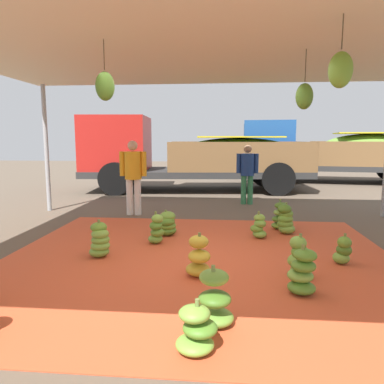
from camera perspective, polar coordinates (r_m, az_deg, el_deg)
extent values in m
plane|color=brown|center=(8.11, 2.62, -3.75)|extent=(40.00, 40.00, 0.00)
cube|color=#D1512D|center=(5.21, 1.07, -10.50)|extent=(5.54, 5.18, 0.01)
cylinder|color=#9EA0A5|center=(9.22, -21.70, 6.23)|extent=(0.10, 0.10, 2.91)
cube|color=beige|center=(5.10, 1.17, 22.53)|extent=(8.00, 7.00, 0.06)
cylinder|color=#4C422D|center=(4.26, 22.36, 22.07)|extent=(0.01, 0.01, 0.34)
ellipsoid|color=#60932D|center=(4.18, 22.08, 17.17)|extent=(0.24, 0.24, 0.36)
cylinder|color=#4C422D|center=(5.01, -13.52, 20.06)|extent=(0.01, 0.01, 0.37)
ellipsoid|color=#477523|center=(4.94, -13.37, 15.70)|extent=(0.24, 0.24, 0.36)
cylinder|color=#4C422D|center=(5.59, 17.25, 18.29)|extent=(0.01, 0.01, 0.44)
ellipsoid|color=#477523|center=(5.53, 17.06, 14.03)|extent=(0.24, 0.24, 0.36)
ellipsoid|color=#6B9E38|center=(3.51, 3.73, -18.86)|extent=(0.43, 0.43, 0.14)
ellipsoid|color=#477523|center=(3.41, 3.55, -16.24)|extent=(0.40, 0.40, 0.14)
ellipsoid|color=#6B9E38|center=(3.36, 3.44, -13.08)|extent=(0.36, 0.36, 0.14)
cylinder|color=olive|center=(3.31, 3.33, -12.28)|extent=(0.04, 0.04, 0.12)
ellipsoid|color=#75A83D|center=(4.74, 16.52, -11.65)|extent=(0.28, 0.28, 0.17)
ellipsoid|color=#75A83D|center=(4.72, 16.02, -10.24)|extent=(0.28, 0.28, 0.17)
ellipsoid|color=#60932D|center=(4.69, 16.47, -8.99)|extent=(0.31, 0.31, 0.17)
ellipsoid|color=#75A83D|center=(4.67, 16.16, -7.61)|extent=(0.28, 0.28, 0.17)
cylinder|color=olive|center=(4.64, 16.51, -6.95)|extent=(0.04, 0.04, 0.12)
ellipsoid|color=#75A83D|center=(6.38, 10.46, -6.42)|extent=(0.23, 0.23, 0.14)
ellipsoid|color=#60932D|center=(6.36, 10.03, -5.62)|extent=(0.28, 0.28, 0.14)
ellipsoid|color=#6B9E38|center=(6.34, 10.53, -4.85)|extent=(0.21, 0.21, 0.14)
ellipsoid|color=#75A83D|center=(6.36, 10.45, -3.99)|extent=(0.24, 0.24, 0.14)
cylinder|color=olive|center=(6.32, 10.31, -3.50)|extent=(0.04, 0.04, 0.12)
ellipsoid|color=gold|center=(4.61, 0.92, -11.91)|extent=(0.39, 0.39, 0.16)
ellipsoid|color=gold|center=(4.54, 1.15, -9.95)|extent=(0.33, 0.33, 0.16)
ellipsoid|color=gold|center=(4.53, 1.03, -7.73)|extent=(0.33, 0.33, 0.16)
cylinder|color=olive|center=(4.49, 1.18, -7.09)|extent=(0.04, 0.04, 0.12)
ellipsoid|color=#6B9E38|center=(5.99, -5.71, -7.25)|extent=(0.33, 0.33, 0.15)
ellipsoid|color=#60932D|center=(5.94, -5.41, -6.27)|extent=(0.24, 0.24, 0.15)
ellipsoid|color=#518428|center=(5.90, -5.63, -5.26)|extent=(0.28, 0.28, 0.15)
ellipsoid|color=#75A83D|center=(5.88, -5.41, -4.18)|extent=(0.24, 0.24, 0.15)
cylinder|color=olive|center=(5.88, -5.67, -3.59)|extent=(0.04, 0.04, 0.12)
ellipsoid|color=#6B9E38|center=(6.77, 14.51, -5.55)|extent=(0.41, 0.41, 0.18)
ellipsoid|color=#60932D|center=(6.76, 14.30, -4.79)|extent=(0.28, 0.28, 0.18)
ellipsoid|color=#60932D|center=(6.73, 14.31, -4.07)|extent=(0.37, 0.37, 0.18)
ellipsoid|color=#60932D|center=(6.74, 14.39, -3.28)|extent=(0.33, 0.33, 0.18)
ellipsoid|color=#477523|center=(6.68, 14.20, -2.60)|extent=(0.33, 0.33, 0.18)
cylinder|color=olive|center=(6.69, 14.45, -2.07)|extent=(0.04, 0.04, 0.12)
ellipsoid|color=#518428|center=(4.29, 16.64, -14.02)|extent=(0.42, 0.42, 0.13)
ellipsoid|color=#75A83D|center=(4.29, 16.48, -12.33)|extent=(0.34, 0.34, 0.13)
ellipsoid|color=#518428|center=(4.24, 16.94, -10.91)|extent=(0.38, 0.38, 0.13)
ellipsoid|color=#518428|center=(4.21, 17.19, -9.37)|extent=(0.26, 0.26, 0.13)
cylinder|color=olive|center=(4.18, 16.88, -8.62)|extent=(0.04, 0.04, 0.12)
ellipsoid|color=#75A83D|center=(5.41, 22.15, -9.43)|extent=(0.30, 0.30, 0.16)
ellipsoid|color=#477523|center=(5.38, 22.56, -8.33)|extent=(0.25, 0.25, 0.16)
ellipsoid|color=#60932D|center=(5.32, 22.60, -7.25)|extent=(0.26, 0.26, 0.16)
cylinder|color=olive|center=(5.32, 22.68, -6.60)|extent=(0.04, 0.04, 0.12)
ellipsoid|color=#60932D|center=(7.10, 13.42, -5.09)|extent=(0.43, 0.43, 0.13)
ellipsoid|color=#477523|center=(7.04, 13.44, -4.12)|extent=(0.39, 0.39, 0.13)
ellipsoid|color=#75A83D|center=(7.01, 13.62, -3.11)|extent=(0.31, 0.31, 0.13)
ellipsoid|color=#477523|center=(6.98, 13.70, -2.08)|extent=(0.31, 0.31, 0.13)
cylinder|color=olive|center=(7.00, 13.55, -1.56)|extent=(0.04, 0.04, 0.12)
ellipsoid|color=#518428|center=(6.47, -3.94, -5.94)|extent=(0.44, 0.44, 0.17)
ellipsoid|color=#60932D|center=(6.44, -3.91, -5.25)|extent=(0.39, 0.39, 0.17)
ellipsoid|color=#518428|center=(6.39, -3.99, -4.59)|extent=(0.31, 0.31, 0.17)
ellipsoid|color=#6B9E38|center=(6.42, -3.81, -3.78)|extent=(0.39, 0.39, 0.17)
cylinder|color=olive|center=(6.38, -4.11, -3.30)|extent=(0.04, 0.04, 0.12)
ellipsoid|color=#75A83D|center=(3.13, 0.43, -22.56)|extent=(0.33, 0.33, 0.12)
ellipsoid|color=#518428|center=(3.09, 1.27, -20.38)|extent=(0.36, 0.36, 0.12)
ellipsoid|color=#75A83D|center=(3.02, 0.38, -18.38)|extent=(0.27, 0.27, 0.12)
cylinder|color=olive|center=(3.00, 0.82, -17.34)|extent=(0.04, 0.04, 0.12)
ellipsoid|color=#6B9E38|center=(5.47, -14.23, -8.95)|extent=(0.38, 0.38, 0.15)
ellipsoid|color=#75A83D|center=(5.44, -14.06, -8.09)|extent=(0.34, 0.34, 0.15)
ellipsoid|color=#6B9E38|center=(5.42, -14.04, -7.21)|extent=(0.34, 0.34, 0.15)
ellipsoid|color=#75A83D|center=(5.40, -14.08, -6.33)|extent=(0.33, 0.33, 0.15)
ellipsoid|color=#60932D|center=(5.42, -14.30, -5.34)|extent=(0.33, 0.33, 0.15)
cylinder|color=olive|center=(5.38, -14.26, -4.80)|extent=(0.04, 0.04, 0.12)
cube|color=#2D2D2D|center=(12.06, 0.67, 3.07)|extent=(7.36, 2.92, 0.20)
cube|color=red|center=(12.28, -11.60, 7.43)|extent=(2.19, 2.31, 1.70)
cube|color=#232D38|center=(12.53, -16.27, 8.84)|extent=(0.18, 1.86, 0.75)
cube|color=brown|center=(10.99, 7.87, 5.37)|extent=(4.45, 0.45, 0.90)
cube|color=brown|center=(13.22, 6.62, 5.85)|extent=(4.45, 0.45, 0.90)
cube|color=brown|center=(12.55, 17.22, 5.42)|extent=(0.27, 2.33, 0.90)
ellipsoid|color=#518428|center=(12.10, 7.19, 5.94)|extent=(4.07, 2.28, 1.03)
cube|color=yellow|center=(12.09, 7.24, 8.47)|extent=(2.81, 1.99, 0.04)
cylinder|color=black|center=(11.27, -11.86, 2.02)|extent=(1.02, 0.36, 1.00)
cylinder|color=black|center=(13.35, -9.92, 3.01)|extent=(1.02, 0.36, 1.00)
cylinder|color=black|center=(11.29, 13.21, 1.99)|extent=(1.02, 0.36, 1.00)
cylinder|color=black|center=(13.36, 11.22, 2.98)|extent=(1.02, 0.36, 1.00)
cube|color=#2D2D2D|center=(15.53, 21.08, 3.66)|extent=(7.10, 3.26, 0.20)
cube|color=#1E4C93|center=(15.35, 12.04, 7.54)|extent=(2.20, 2.38, 1.70)
cube|color=#232D38|center=(15.41, 8.43, 8.89)|extent=(0.29, 1.84, 0.75)
cube|color=brown|center=(14.63, 26.83, 5.25)|extent=(4.21, 0.68, 0.90)
cube|color=brown|center=(16.82, 25.08, 5.63)|extent=(4.21, 0.68, 0.90)
ellipsoid|color=#6B9E38|center=(15.72, 25.93, 5.98)|extent=(3.97, 2.46, 1.19)
cube|color=yellow|center=(15.72, 26.07, 8.22)|extent=(2.77, 2.10, 0.04)
cylinder|color=black|center=(14.34, 12.36, 3.29)|extent=(1.03, 0.42, 1.00)
cylinder|color=black|center=(16.45, 12.50, 3.89)|extent=(1.03, 0.42, 1.00)
cylinder|color=silver|center=(8.30, -9.65, -0.75)|extent=(0.15, 0.15, 0.81)
cylinder|color=silver|center=(8.25, -8.43, -0.77)|extent=(0.15, 0.15, 0.81)
cylinder|color=orange|center=(8.20, -9.15, 4.11)|extent=(0.37, 0.37, 0.60)
cylinder|color=orange|center=(8.26, -10.80, 4.33)|extent=(0.12, 0.12, 0.54)
cylinder|color=orange|center=(8.14, -7.49, 4.35)|extent=(0.12, 0.12, 0.54)
sphere|color=tan|center=(8.18, -9.22, 7.14)|extent=(0.22, 0.22, 0.22)
cylinder|color=#337A4C|center=(9.63, 8.03, 0.34)|extent=(0.14, 0.14, 0.75)
cylinder|color=#337A4C|center=(9.64, 9.03, 0.33)|extent=(0.14, 0.14, 0.75)
cylinder|color=navy|center=(9.56, 8.61, 4.23)|extent=(0.34, 0.34, 0.56)
cylinder|color=navy|center=(9.55, 7.25, 4.44)|extent=(0.11, 0.11, 0.50)
cylinder|color=navy|center=(9.58, 9.97, 4.39)|extent=(0.11, 0.11, 0.50)
sphere|color=#936B4C|center=(9.55, 8.66, 6.64)|extent=(0.20, 0.20, 0.20)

